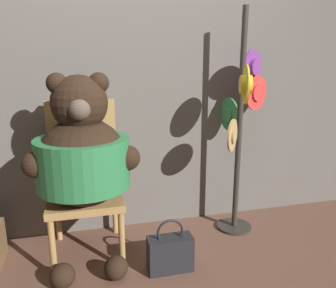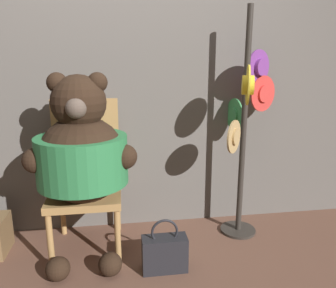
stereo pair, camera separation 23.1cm
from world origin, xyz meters
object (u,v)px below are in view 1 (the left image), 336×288
Objects in this scene: chair at (84,176)px; teddy_bear at (83,157)px; hat_display_rack at (242,119)px; handbag_on_ground at (170,253)px.

teddy_bear is (0.00, -0.19, 0.20)m from chair.
hat_display_rack is 4.75× the size of handbag_on_ground.
hat_display_rack is at bearing 7.82° from teddy_bear.
hat_display_rack is at bearing -1.40° from chair.
chair is at bearing 178.60° from hat_display_rack.
chair reaches higher than handbag_on_ground.
teddy_bear is at bearing -89.66° from chair.
chair is 1.25m from hat_display_rack.
chair is 0.80m from handbag_on_ground.
chair is 2.95× the size of handbag_on_ground.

